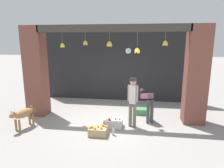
{
  "coord_description": "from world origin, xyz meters",
  "views": [
    {
      "loc": [
        0.97,
        -6.53,
        2.78
      ],
      "look_at": [
        0.0,
        0.39,
        1.25
      ],
      "focal_mm": 32.0,
      "sensor_mm": 36.0,
      "label": 1
    }
  ],
  "objects_px": {
    "dog": "(23,114)",
    "worker_stooping": "(147,101)",
    "fruit_crate_apples": "(113,123)",
    "wall_clock": "(128,51)",
    "shopkeeper": "(133,99)",
    "produce_box_green": "(142,111)",
    "fruit_crate_oranges": "(98,131)",
    "water_bottle": "(113,131)"
  },
  "relations": [
    {
      "from": "dog",
      "to": "worker_stooping",
      "type": "xyz_separation_m",
      "value": [
        3.95,
        1.17,
        0.24
      ]
    },
    {
      "from": "fruit_crate_apples",
      "to": "wall_clock",
      "type": "relative_size",
      "value": 2.25
    },
    {
      "from": "shopkeeper",
      "to": "fruit_crate_apples",
      "type": "relative_size",
      "value": 2.72
    },
    {
      "from": "worker_stooping",
      "to": "wall_clock",
      "type": "distance_m",
      "value": 2.98
    },
    {
      "from": "produce_box_green",
      "to": "fruit_crate_apples",
      "type": "bearing_deg",
      "value": -125.95
    },
    {
      "from": "dog",
      "to": "worker_stooping",
      "type": "bearing_deg",
      "value": 125.66
    },
    {
      "from": "fruit_crate_apples",
      "to": "produce_box_green",
      "type": "bearing_deg",
      "value": 54.05
    },
    {
      "from": "dog",
      "to": "wall_clock",
      "type": "bearing_deg",
      "value": 157.72
    },
    {
      "from": "worker_stooping",
      "to": "fruit_crate_apples",
      "type": "xyz_separation_m",
      "value": [
        -1.1,
        -0.67,
        -0.58
      ]
    },
    {
      "from": "shopkeeper",
      "to": "fruit_crate_apples",
      "type": "distance_m",
      "value": 1.04
    },
    {
      "from": "shopkeeper",
      "to": "fruit_crate_oranges",
      "type": "bearing_deg",
      "value": 49.21
    },
    {
      "from": "worker_stooping",
      "to": "water_bottle",
      "type": "height_order",
      "value": "worker_stooping"
    },
    {
      "from": "worker_stooping",
      "to": "produce_box_green",
      "type": "bearing_deg",
      "value": 79.7
    },
    {
      "from": "dog",
      "to": "wall_clock",
      "type": "relative_size",
      "value": 3.71
    },
    {
      "from": "shopkeeper",
      "to": "fruit_crate_oranges",
      "type": "xyz_separation_m",
      "value": [
        -0.99,
        -0.76,
        -0.82
      ]
    },
    {
      "from": "shopkeeper",
      "to": "fruit_crate_apples",
      "type": "xyz_separation_m",
      "value": [
        -0.62,
        -0.11,
        -0.82
      ]
    },
    {
      "from": "fruit_crate_apples",
      "to": "water_bottle",
      "type": "bearing_deg",
      "value": -82.04
    },
    {
      "from": "water_bottle",
      "to": "shopkeeper",
      "type": "bearing_deg",
      "value": 52.21
    },
    {
      "from": "fruit_crate_apples",
      "to": "fruit_crate_oranges",
      "type": "bearing_deg",
      "value": -119.78
    },
    {
      "from": "produce_box_green",
      "to": "water_bottle",
      "type": "relative_size",
      "value": 1.64
    },
    {
      "from": "worker_stooping",
      "to": "produce_box_green",
      "type": "distance_m",
      "value": 0.88
    },
    {
      "from": "shopkeeper",
      "to": "worker_stooping",
      "type": "height_order",
      "value": "shopkeeper"
    },
    {
      "from": "fruit_crate_oranges",
      "to": "fruit_crate_apples",
      "type": "distance_m",
      "value": 0.75
    },
    {
      "from": "water_bottle",
      "to": "wall_clock",
      "type": "distance_m",
      "value": 4.24
    },
    {
      "from": "shopkeeper",
      "to": "fruit_crate_apples",
      "type": "bearing_deg",
      "value": 21.75
    },
    {
      "from": "shopkeeper",
      "to": "water_bottle",
      "type": "xyz_separation_m",
      "value": [
        -0.54,
        -0.69,
        -0.83
      ]
    },
    {
      "from": "water_bottle",
      "to": "produce_box_green",
      "type": "bearing_deg",
      "value": 65.5
    },
    {
      "from": "shopkeeper",
      "to": "produce_box_green",
      "type": "height_order",
      "value": "shopkeeper"
    },
    {
      "from": "produce_box_green",
      "to": "water_bottle",
      "type": "height_order",
      "value": "water_bottle"
    },
    {
      "from": "fruit_crate_apples",
      "to": "water_bottle",
      "type": "distance_m",
      "value": 0.59
    },
    {
      "from": "water_bottle",
      "to": "fruit_crate_apples",
      "type": "bearing_deg",
      "value": 97.96
    },
    {
      "from": "shopkeeper",
      "to": "produce_box_green",
      "type": "xyz_separation_m",
      "value": [
        0.32,
        1.18,
        -0.84
      ]
    },
    {
      "from": "dog",
      "to": "water_bottle",
      "type": "height_order",
      "value": "dog"
    },
    {
      "from": "shopkeeper",
      "to": "worker_stooping",
      "type": "relative_size",
      "value": 1.52
    },
    {
      "from": "dog",
      "to": "shopkeeper",
      "type": "relative_size",
      "value": 0.6
    },
    {
      "from": "dog",
      "to": "produce_box_green",
      "type": "distance_m",
      "value": 4.2
    },
    {
      "from": "fruit_crate_oranges",
      "to": "worker_stooping",
      "type": "bearing_deg",
      "value": 41.77
    },
    {
      "from": "wall_clock",
      "to": "fruit_crate_apples",
      "type": "bearing_deg",
      "value": -95.17
    },
    {
      "from": "fruit_crate_oranges",
      "to": "fruit_crate_apples",
      "type": "height_order",
      "value": "fruit_crate_apples"
    },
    {
      "from": "fruit_crate_apples",
      "to": "water_bottle",
      "type": "height_order",
      "value": "fruit_crate_apples"
    },
    {
      "from": "fruit_crate_oranges",
      "to": "produce_box_green",
      "type": "height_order",
      "value": "fruit_crate_oranges"
    },
    {
      "from": "dog",
      "to": "fruit_crate_oranges",
      "type": "distance_m",
      "value": 2.5
    }
  ]
}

